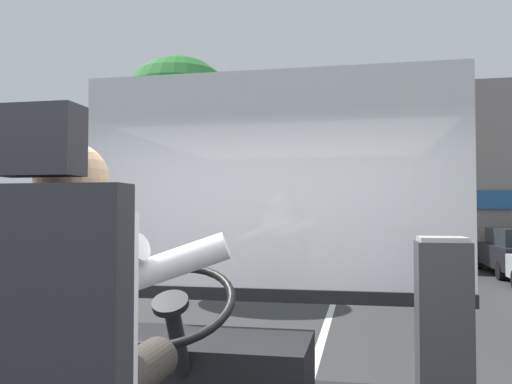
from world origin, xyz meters
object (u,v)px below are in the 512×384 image
bus_driver (79,316)px  parked_car_red (479,243)px  steering_console (200,374)px  fare_box (444,346)px

bus_driver → parked_car_red: size_ratio=0.20×
steering_console → parked_car_red: (5.30, 19.74, -0.41)m
bus_driver → parked_car_red: bus_driver is taller
parked_car_red → steering_console: bearing=-105.0°
steering_console → fare_box: (1.14, -0.18, 0.24)m
fare_box → parked_car_red: fare_box is taller
steering_console → fare_box: bearing=-9.1°
steering_console → parked_car_red: bearing=75.0°
bus_driver → steering_console: size_ratio=0.72×
bus_driver → fare_box: bearing=41.2°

